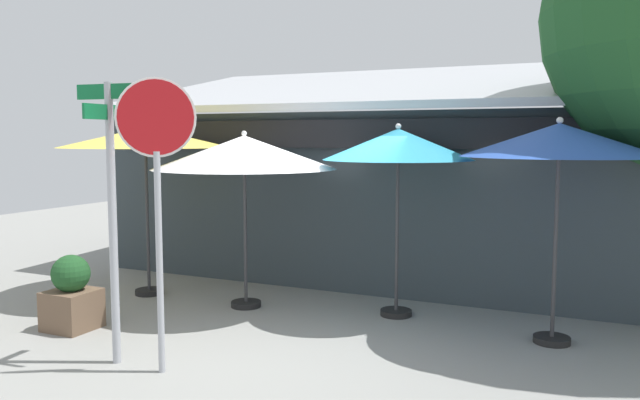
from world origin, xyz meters
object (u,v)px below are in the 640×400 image
at_px(patio_umbrella_ivory_center, 244,153).
at_px(patio_umbrella_royal_blue_far_right, 559,142).
at_px(sidewalk_planter, 72,295).
at_px(stop_sign, 157,167).
at_px(patio_umbrella_mustard_left, 145,139).
at_px(street_sign_post, 112,196).
at_px(patio_umbrella_teal_right, 398,146).

xyz_separation_m(patio_umbrella_ivory_center, patio_umbrella_royal_blue_far_right, (4.23, 0.14, 0.18)).
height_order(patio_umbrella_royal_blue_far_right, sidewalk_planter, patio_umbrella_royal_blue_far_right).
height_order(stop_sign, patio_umbrella_ivory_center, stop_sign).
bearing_deg(patio_umbrella_royal_blue_far_right, stop_sign, -143.20).
xyz_separation_m(stop_sign, patio_umbrella_mustard_left, (-2.34, 2.61, 0.28)).
height_order(patio_umbrella_mustard_left, patio_umbrella_ivory_center, patio_umbrella_mustard_left).
bearing_deg(patio_umbrella_mustard_left, patio_umbrella_ivory_center, 0.16).
height_order(street_sign_post, sidewalk_planter, street_sign_post).
bearing_deg(patio_umbrella_mustard_left, patio_umbrella_royal_blue_far_right, 1.34).
bearing_deg(patio_umbrella_royal_blue_far_right, patio_umbrella_mustard_left, -178.66).
relative_size(street_sign_post, patio_umbrella_ivory_center, 1.15).
bearing_deg(stop_sign, patio_umbrella_royal_blue_far_right, 36.80).
distance_m(street_sign_post, patio_umbrella_ivory_center, 2.63).
xyz_separation_m(patio_umbrella_teal_right, sidewalk_planter, (-3.62, -2.37, -1.92)).
relative_size(street_sign_post, patio_umbrella_royal_blue_far_right, 1.13).
distance_m(patio_umbrella_ivory_center, patio_umbrella_teal_right, 2.20).
bearing_deg(patio_umbrella_ivory_center, patio_umbrella_royal_blue_far_right, 1.84).
distance_m(street_sign_post, stop_sign, 0.71).
bearing_deg(patio_umbrella_ivory_center, stop_sign, -77.98).
height_order(stop_sign, patio_umbrella_mustard_left, stop_sign).
xyz_separation_m(patio_umbrella_mustard_left, sidewalk_planter, (0.31, -1.88, -2.01)).
relative_size(stop_sign, patio_umbrella_ivory_center, 1.16).
xyz_separation_m(stop_sign, patio_umbrella_royal_blue_far_right, (3.68, 2.75, 0.25)).
bearing_deg(patio_umbrella_royal_blue_far_right, sidewalk_planter, -160.51).
height_order(patio_umbrella_mustard_left, patio_umbrella_teal_right, patio_umbrella_mustard_left).
relative_size(patio_umbrella_mustard_left, sidewalk_planter, 2.77).
height_order(street_sign_post, patio_umbrella_royal_blue_far_right, street_sign_post).
bearing_deg(street_sign_post, sidewalk_planter, 153.10).
bearing_deg(stop_sign, patio_umbrella_ivory_center, 102.02).
bearing_deg(patio_umbrella_ivory_center, patio_umbrella_mustard_left, -179.84).
bearing_deg(patio_umbrella_royal_blue_far_right, street_sign_post, -147.65).
bearing_deg(stop_sign, sidewalk_planter, 160.22).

